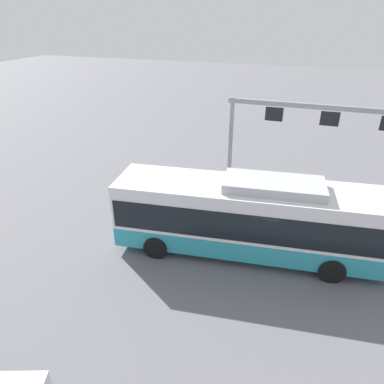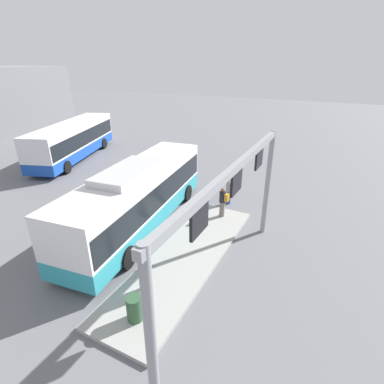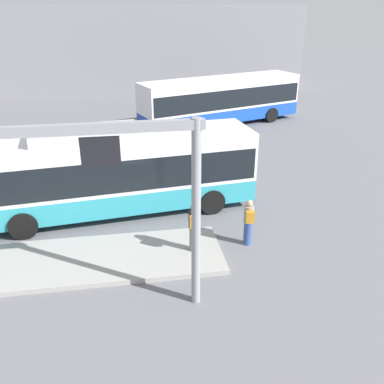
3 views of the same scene
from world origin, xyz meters
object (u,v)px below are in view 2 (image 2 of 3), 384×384
(person_boarding, at_px, (223,201))
(person_waiting_near, at_px, (229,190))
(trash_bin, at_px, (134,308))
(bus_main, at_px, (139,194))
(bus_background_left, at_px, (73,139))

(person_boarding, distance_m, person_waiting_near, 1.96)
(trash_bin, bearing_deg, bus_main, 34.05)
(bus_background_left, height_order, person_boarding, bus_background_left)
(bus_background_left, bearing_deg, trash_bin, 32.18)
(person_waiting_near, height_order, trash_bin, person_waiting_near)
(person_boarding, height_order, trash_bin, person_boarding)
(bus_background_left, distance_m, person_waiting_near, 15.70)
(bus_main, relative_size, person_waiting_near, 6.70)
(person_boarding, bearing_deg, person_waiting_near, -72.87)
(bus_main, distance_m, person_waiting_near, 5.65)
(bus_background_left, bearing_deg, person_boarding, 54.44)
(bus_background_left, bearing_deg, person_waiting_near, 60.89)
(person_waiting_near, xyz_separation_m, trash_bin, (-9.85, -0.34, -0.28))
(trash_bin, bearing_deg, person_waiting_near, 1.99)
(person_boarding, relative_size, person_waiting_near, 1.00)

